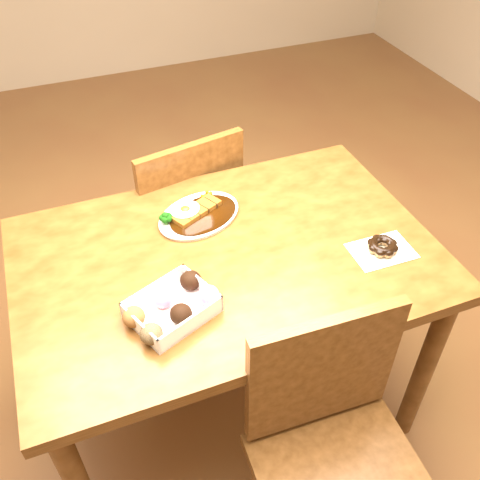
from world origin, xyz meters
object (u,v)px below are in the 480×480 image
object	(u,v)px
donut_box	(172,307)
pon_de_ring	(383,247)
table	(228,278)
chair_far	(181,217)
katsu_curry_plate	(197,214)
chair_near	(336,454)

from	to	relation	value
donut_box	pon_de_ring	size ratio (longest dim) A/B	1.39
pon_de_ring	table	bearing A→B (deg)	160.06
table	chair_far	size ratio (longest dim) A/B	1.38
table	katsu_curry_plate	size ratio (longest dim) A/B	3.72
chair_near	pon_de_ring	size ratio (longest dim) A/B	4.78
chair_far	pon_de_ring	distance (m)	0.86
katsu_curry_plate	pon_de_ring	xyz separation A→B (m)	(0.45, -0.34, 0.00)
katsu_curry_plate	donut_box	distance (m)	0.39
chair_near	donut_box	bearing A→B (deg)	131.49
table	chair_near	xyz separation A→B (m)	(0.10, -0.53, -0.17)
table	donut_box	world-z (taller)	donut_box
chair_far	donut_box	size ratio (longest dim) A/B	3.45
table	donut_box	xyz separation A→B (m)	(-0.21, -0.16, 0.13)
chair_near	donut_box	world-z (taller)	chair_near
chair_near	katsu_curry_plate	size ratio (longest dim) A/B	2.70
chair_far	chair_near	size ratio (longest dim) A/B	1.00
chair_far	pon_de_ring	xyz separation A→B (m)	(0.42, -0.69, 0.29)
chair_near	katsu_curry_plate	xyz separation A→B (m)	(-0.12, 0.72, 0.29)
chair_far	donut_box	xyz separation A→B (m)	(-0.21, -0.70, 0.30)
chair_near	katsu_curry_plate	distance (m)	0.79
katsu_curry_plate	table	bearing A→B (deg)	-81.37
table	katsu_curry_plate	xyz separation A→B (m)	(-0.03, 0.19, 0.11)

